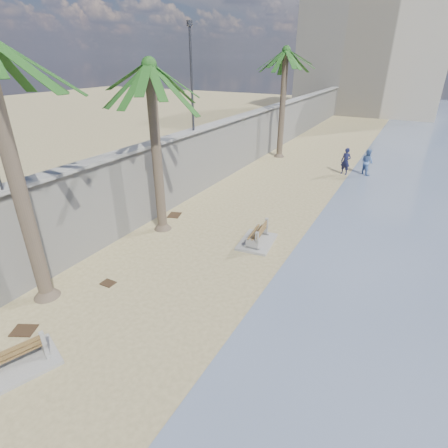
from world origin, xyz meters
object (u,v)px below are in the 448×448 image
at_px(palm_back, 286,52).
at_px(bench_far, 257,236).
at_px(bench_near, 14,357).
at_px(person_b, 367,160).
at_px(person_a, 346,159).
at_px(palm_mid, 149,67).

bearing_deg(palm_back, bench_far, -73.10).
bearing_deg(bench_far, bench_near, -106.63).
height_order(bench_far, palm_back, palm_back).
bearing_deg(person_b, bench_near, 116.28).
height_order(bench_far, person_b, person_b).
height_order(palm_back, person_a, palm_back).
bearing_deg(palm_back, person_a, -22.10).
bearing_deg(palm_back, palm_mid, -90.51).
xyz_separation_m(palm_mid, person_a, (5.61, 12.56, -5.81)).
bearing_deg(person_b, palm_back, 26.54).
bearing_deg(bench_near, person_b, 76.33).
bearing_deg(bench_far, person_a, 83.96).
distance_m(palm_back, person_a, 8.76).
height_order(palm_mid, person_a, palm_mid).
distance_m(bench_far, person_b, 12.61).
relative_size(palm_mid, palm_back, 0.92).
bearing_deg(bench_far, person_b, 78.54).
xyz_separation_m(bench_far, palm_mid, (-4.37, -0.82, 6.46)).
bearing_deg(person_a, bench_near, -85.09).
bearing_deg(person_b, person_a, 66.02).
distance_m(palm_mid, person_b, 15.97).
relative_size(bench_far, palm_mid, 0.27).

